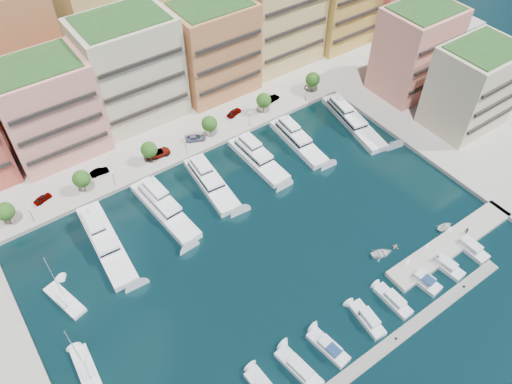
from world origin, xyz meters
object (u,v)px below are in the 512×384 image
Objects in this scene: yacht_1 at (104,240)px; sailboat_2 at (65,300)px; cruiser_9 at (468,247)px; person_1 at (466,231)px; yacht_5 at (296,139)px; car_5 at (272,99)px; cruiser_6 at (393,301)px; car_0 at (43,198)px; tree_3 at (209,124)px; tree_5 at (313,79)px; cruiser_5 at (367,319)px; cruiser_7 at (422,280)px; tree_0 at (5,211)px; lamppost_2 at (185,145)px; tender_1 at (395,246)px; tree_2 at (149,150)px; lamppost_3 at (249,117)px; lamppost_1 at (113,176)px; lamppost_0 at (30,213)px; yacht_3 at (210,180)px; tender_0 at (382,253)px; tree_4 at (264,100)px; tree_1 at (81,179)px; yacht_6 at (351,119)px; lamppost_4 at (306,92)px; cruiser_4 at (328,348)px; car_4 at (234,112)px; cruiser_3 at (299,369)px; yacht_2 at (163,207)px; person_0 at (437,258)px; tender_2 at (445,227)px; car_1 at (99,172)px; car_3 at (195,138)px; yacht_4 at (257,157)px; cruiser_8 at (444,265)px.

yacht_1 is 1.75× the size of sailboat_2.
person_1 reaches higher than cruiser_9.
car_5 is at bearing 74.59° from yacht_5.
car_0 is (-43.41, 60.60, 1.12)m from cruiser_6.
tree_5 is (32.00, 0.00, 0.00)m from tree_3.
cruiser_5 is 27.56m from cruiser_9.
car_0 is (-51.13, 60.61, 1.10)m from cruiser_7.
cruiser_7 is (58.66, -58.10, -4.17)m from tree_0.
tender_1 is at bearing -66.61° from lamppost_2.
tree_2 is 0.75× the size of cruiser_7.
yacht_1 reaches higher than lamppost_3.
car_0 is (-72.47, 2.51, -3.07)m from tree_5.
lamppost_1 is at bearing 117.42° from cruiser_6.
lamppost_0 is 37.34m from yacht_3.
lamppost_0 reaches higher than cruiser_5.
yacht_1 reaches higher than car_0.
lamppost_1 is 18.00m from lamppost_2.
tree_5 is at bearing 2.27° from lamppost_1.
tree_3 reaches higher than car_0.
yacht_5 is at bearing -11.60° from tree_0.
tree_3 is at bearing 29.43° from tender_0.
tree_4 is 6.11m from car_5.
tree_5 is (64.00, 0.00, 0.00)m from tree_1.
tree_4 is 0.67× the size of cruiser_9.
lamppost_1 is 0.18× the size of yacht_6.
lamppost_1 is 1.00× the size of lamppost_4.
lamppost_2 is at bearing 85.28° from cruiser_4.
yacht_1 is at bearing -163.34° from tree_4.
yacht_5 reaches higher than lamppost_0.
lamppost_3 is 6.29m from car_4.
person_1 is at bearing 3.06° from cruiser_3.
tree_2 is at bearing 180.00° from tree_3.
tree_2 is 44.07m from lamppost_4.
car_5 is at bearing 6.48° from tender_0.
tree_0 is 92.56m from person_1.
yacht_2 is 44.37m from car_5.
lamppost_3 is 2.37× the size of person_0.
lamppost_2 is (40.00, -2.30, -0.92)m from tree_0.
tender_2 is 0.88× the size of car_1.
lamppost_1 is 22.48m from car_3.
lamppost_1 is (-26.00, -2.30, -0.92)m from tree_3.
lamppost_1 is at bearing -90.05° from person_1.
cruiser_4 is (-12.61, -58.11, -4.17)m from tree_3.
yacht_5 is (50.43, 1.84, 0.12)m from yacht_1.
lamppost_3 is 0.23× the size of yacht_4.
person_0 is at bearing -42.36° from lamppost_0.
cruiser_4 is at bearing -179.98° from cruiser_7.
lamppost_2 is at bearing -176.71° from tree_5.
car_4 reaches higher than cruiser_4.
cruiser_8 is 62.27m from car_3.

